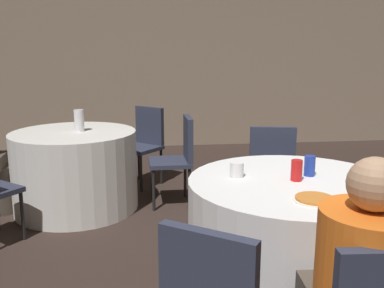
{
  "coord_description": "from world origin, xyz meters",
  "views": [
    {
      "loc": [
        -1.0,
        -2.26,
        1.48
      ],
      "look_at": [
        -0.66,
        0.63,
        0.85
      ],
      "focal_mm": 40.0,
      "sensor_mm": 36.0,
      "label": 1
    }
  ],
  "objects_px": {
    "pizza_plate_near": "(315,199)",
    "soda_can_red": "(297,170)",
    "soda_can_blue": "(310,166)",
    "bottle_far": "(79,120)",
    "table_far": "(76,171)",
    "chair_near_north": "(273,170)",
    "table_near": "(291,241)",
    "chair_far_northeast": "(145,138)",
    "chair_far_east": "(179,152)"
  },
  "relations": [
    {
      "from": "pizza_plate_near",
      "to": "soda_can_red",
      "type": "height_order",
      "value": "soda_can_red"
    },
    {
      "from": "soda_can_blue",
      "to": "bottle_far",
      "type": "distance_m",
      "value": 2.28
    },
    {
      "from": "soda_can_blue",
      "to": "bottle_far",
      "type": "bearing_deg",
      "value": 133.57
    },
    {
      "from": "table_far",
      "to": "chair_near_north",
      "type": "xyz_separation_m",
      "value": [
        1.7,
        -0.71,
        0.15
      ]
    },
    {
      "from": "pizza_plate_near",
      "to": "soda_can_red",
      "type": "distance_m",
      "value": 0.35
    },
    {
      "from": "pizza_plate_near",
      "to": "bottle_far",
      "type": "relative_size",
      "value": 1.09
    },
    {
      "from": "table_near",
      "to": "chair_far_northeast",
      "type": "xyz_separation_m",
      "value": [
        -0.85,
        2.45,
        0.15
      ]
    },
    {
      "from": "table_far",
      "to": "soda_can_blue",
      "type": "bearing_deg",
      "value": -45.02
    },
    {
      "from": "chair_far_northeast",
      "to": "soda_can_blue",
      "type": "xyz_separation_m",
      "value": [
        0.97,
        -2.37,
        0.29
      ]
    },
    {
      "from": "table_near",
      "to": "chair_far_northeast",
      "type": "relative_size",
      "value": 1.43
    },
    {
      "from": "table_far",
      "to": "soda_can_red",
      "type": "bearing_deg",
      "value": -48.54
    },
    {
      "from": "chair_far_east",
      "to": "pizza_plate_near",
      "type": "relative_size",
      "value": 3.93
    },
    {
      "from": "table_far",
      "to": "soda_can_red",
      "type": "relative_size",
      "value": 9.46
    },
    {
      "from": "soda_can_blue",
      "to": "soda_can_red",
      "type": "xyz_separation_m",
      "value": [
        -0.11,
        -0.09,
        0.0
      ]
    },
    {
      "from": "chair_far_east",
      "to": "pizza_plate_near",
      "type": "xyz_separation_m",
      "value": [
        0.5,
        -2.08,
        0.24
      ]
    },
    {
      "from": "chair_far_northeast",
      "to": "soda_can_red",
      "type": "xyz_separation_m",
      "value": [
        0.86,
        -2.45,
        0.29
      ]
    },
    {
      "from": "chair_far_northeast",
      "to": "table_near",
      "type": "bearing_deg",
      "value": 151.08
    },
    {
      "from": "table_near",
      "to": "soda_can_red",
      "type": "bearing_deg",
      "value": 3.33
    },
    {
      "from": "chair_far_east",
      "to": "soda_can_red",
      "type": "xyz_separation_m",
      "value": [
        0.53,
        -1.74,
        0.29
      ]
    },
    {
      "from": "soda_can_red",
      "to": "soda_can_blue",
      "type": "bearing_deg",
      "value": 37.33
    },
    {
      "from": "soda_can_red",
      "to": "bottle_far",
      "type": "bearing_deg",
      "value": 130.02
    },
    {
      "from": "table_near",
      "to": "soda_can_blue",
      "type": "relative_size",
      "value": 10.15
    },
    {
      "from": "table_far",
      "to": "chair_far_east",
      "type": "relative_size",
      "value": 1.33
    },
    {
      "from": "table_near",
      "to": "soda_can_red",
      "type": "height_order",
      "value": "soda_can_red"
    },
    {
      "from": "table_far",
      "to": "soda_can_red",
      "type": "distance_m",
      "value": 2.33
    },
    {
      "from": "table_far",
      "to": "chair_far_east",
      "type": "height_order",
      "value": "chair_far_east"
    },
    {
      "from": "table_near",
      "to": "chair_far_east",
      "type": "bearing_deg",
      "value": 106.68
    },
    {
      "from": "chair_far_northeast",
      "to": "bottle_far",
      "type": "distance_m",
      "value": 0.99
    },
    {
      "from": "chair_far_east",
      "to": "table_near",
      "type": "bearing_deg",
      "value": -164.39
    },
    {
      "from": "table_far",
      "to": "soda_can_red",
      "type": "xyz_separation_m",
      "value": [
        1.52,
        -1.72,
        0.44
      ]
    },
    {
      "from": "chair_far_northeast",
      "to": "pizza_plate_near",
      "type": "relative_size",
      "value": 3.93
    },
    {
      "from": "soda_can_red",
      "to": "table_far",
      "type": "bearing_deg",
      "value": 131.46
    },
    {
      "from": "soda_can_blue",
      "to": "chair_far_east",
      "type": "bearing_deg",
      "value": 111.25
    },
    {
      "from": "table_near",
      "to": "table_far",
      "type": "height_order",
      "value": "same"
    },
    {
      "from": "chair_far_east",
      "to": "table_far",
      "type": "bearing_deg",
      "value": 90.0
    },
    {
      "from": "soda_can_red",
      "to": "pizza_plate_near",
      "type": "bearing_deg",
      "value": -94.67
    },
    {
      "from": "bottle_far",
      "to": "table_near",
      "type": "bearing_deg",
      "value": -50.16
    },
    {
      "from": "chair_far_east",
      "to": "bottle_far",
      "type": "xyz_separation_m",
      "value": [
        -0.93,
        0.0,
        0.33
      ]
    },
    {
      "from": "chair_far_northeast",
      "to": "bottle_far",
      "type": "height_order",
      "value": "bottle_far"
    },
    {
      "from": "table_near",
      "to": "soda_can_red",
      "type": "xyz_separation_m",
      "value": [
        0.01,
        0.0,
        0.44
      ]
    },
    {
      "from": "table_near",
      "to": "soda_can_red",
      "type": "relative_size",
      "value": 10.15
    },
    {
      "from": "table_near",
      "to": "chair_near_north",
      "type": "relative_size",
      "value": 1.43
    },
    {
      "from": "pizza_plate_near",
      "to": "soda_can_blue",
      "type": "relative_size",
      "value": 1.81
    },
    {
      "from": "chair_near_north",
      "to": "soda_can_red",
      "type": "xyz_separation_m",
      "value": [
        -0.19,
        -1.01,
        0.29
      ]
    },
    {
      "from": "table_near",
      "to": "soda_can_red",
      "type": "distance_m",
      "value": 0.44
    },
    {
      "from": "chair_far_northeast",
      "to": "table_far",
      "type": "bearing_deg",
      "value": 90.0
    },
    {
      "from": "soda_can_blue",
      "to": "soda_can_red",
      "type": "height_order",
      "value": "same"
    },
    {
      "from": "table_near",
      "to": "table_far",
      "type": "bearing_deg",
      "value": 131.29
    },
    {
      "from": "table_far",
      "to": "chair_near_north",
      "type": "relative_size",
      "value": 1.33
    },
    {
      "from": "soda_can_blue",
      "to": "pizza_plate_near",
      "type": "bearing_deg",
      "value": -108.23
    }
  ]
}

